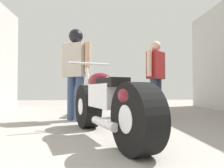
{
  "coord_description": "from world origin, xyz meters",
  "views": [
    {
      "loc": [
        -0.33,
        0.18,
        0.56
      ],
      "look_at": [
        -0.09,
        3.7,
        0.66
      ],
      "focal_mm": 33.28,
      "sensor_mm": 36.0,
      "label": 1
    }
  ],
  "objects_px": {
    "motorcycle_maroon_cruiser": "(107,104)",
    "motorcycle_black_naked": "(92,98)",
    "mechanic_with_helmet": "(76,66)",
    "mechanic_in_blue": "(156,73)"
  },
  "relations": [
    {
      "from": "motorcycle_maroon_cruiser",
      "to": "motorcycle_black_naked",
      "type": "height_order",
      "value": "motorcycle_maroon_cruiser"
    },
    {
      "from": "mechanic_in_blue",
      "to": "mechanic_with_helmet",
      "type": "relative_size",
      "value": 0.99
    },
    {
      "from": "motorcycle_maroon_cruiser",
      "to": "mechanic_with_helmet",
      "type": "xyz_separation_m",
      "value": [
        -0.51,
        1.41,
        0.6
      ]
    },
    {
      "from": "motorcycle_black_naked",
      "to": "mechanic_with_helmet",
      "type": "bearing_deg",
      "value": -101.77
    },
    {
      "from": "mechanic_with_helmet",
      "to": "mechanic_in_blue",
      "type": "bearing_deg",
      "value": 24.37
    },
    {
      "from": "motorcycle_black_naked",
      "to": "mechanic_with_helmet",
      "type": "distance_m",
      "value": 1.4
    },
    {
      "from": "motorcycle_maroon_cruiser",
      "to": "motorcycle_black_naked",
      "type": "relative_size",
      "value": 1.06
    },
    {
      "from": "motorcycle_maroon_cruiser",
      "to": "mechanic_in_blue",
      "type": "distance_m",
      "value": 2.55
    },
    {
      "from": "motorcycle_maroon_cruiser",
      "to": "motorcycle_black_naked",
      "type": "distance_m",
      "value": 2.65
    },
    {
      "from": "motorcycle_maroon_cruiser",
      "to": "mechanic_with_helmet",
      "type": "relative_size",
      "value": 1.2
    }
  ]
}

